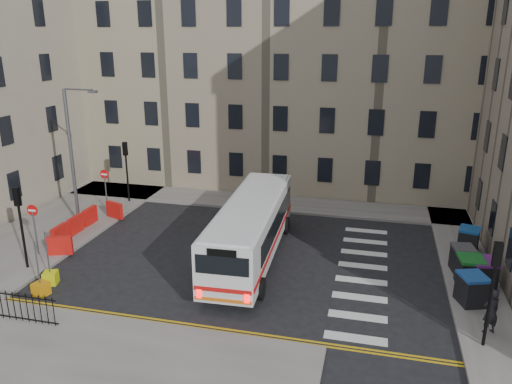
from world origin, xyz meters
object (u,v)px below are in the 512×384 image
at_px(pedestrian, 491,311).
at_px(bollard_chevron, 41,289).
at_px(streetlamp, 71,155).
at_px(wheelie_bin_b, 482,273).
at_px(wheelie_bin_a, 472,289).
at_px(wheelie_bin_c, 470,272).
at_px(bus, 251,227).
at_px(bollard_yellow, 51,278).
at_px(wheelie_bin_e, 469,239).
at_px(wheelie_bin_d, 462,259).

relative_size(pedestrian, bollard_chevron, 3.04).
xyz_separation_m(streetlamp, wheelie_bin_b, (22.27, -2.78, -3.51)).
xyz_separation_m(wheelie_bin_a, wheelie_bin_c, (0.16, 1.63, 0.03)).
relative_size(bus, bollard_yellow, 18.80).
bearing_deg(wheelie_bin_e, wheelie_bin_b, -74.87).
bearing_deg(wheelie_bin_e, bollard_yellow, -141.37).
xyz_separation_m(pedestrian, bollard_yellow, (-18.92, -0.38, -0.76)).
relative_size(bus, wheelie_bin_c, 8.18).
distance_m(wheelie_bin_a, wheelie_bin_e, 5.73).
height_order(bus, bollard_chevron, bus).
xyz_separation_m(streetlamp, bollard_yellow, (3.00, -6.97, -4.04)).
bearing_deg(bollard_chevron, pedestrian, 4.32).
relative_size(bus, bollard_chevron, 18.80).
relative_size(streetlamp, bollard_yellow, 13.57).
distance_m(wheelie_bin_a, wheelie_bin_c, 1.64).
xyz_separation_m(wheelie_bin_a, wheelie_bin_e, (0.70, 5.69, -0.02)).
bearing_deg(bus, wheelie_bin_c, -6.06).
height_order(bus, wheelie_bin_d, bus).
relative_size(wheelie_bin_a, wheelie_bin_e, 1.06).
bearing_deg(wheelie_bin_a, wheelie_bin_d, 70.01).
bearing_deg(streetlamp, bollard_chevron, -67.97).
bearing_deg(bollard_yellow, bollard_chevron, -77.01).
xyz_separation_m(streetlamp, wheelie_bin_c, (21.76, -2.77, -3.49)).
bearing_deg(wheelie_bin_d, streetlamp, 168.11).
bearing_deg(bollard_yellow, wheelie_bin_a, 7.87).
relative_size(wheelie_bin_c, bollard_yellow, 2.30).
height_order(streetlamp, pedestrian, streetlamp).
height_order(wheelie_bin_c, bollard_chevron, wheelie_bin_c).
height_order(streetlamp, wheelie_bin_c, streetlamp).
height_order(wheelie_bin_b, wheelie_bin_d, wheelie_bin_b).
distance_m(wheelie_bin_b, bollard_yellow, 19.72).
relative_size(bus, wheelie_bin_b, 7.96).
bearing_deg(pedestrian, wheelie_bin_e, -119.60).
xyz_separation_m(wheelie_bin_b, pedestrian, (-0.35, -3.81, 0.24)).
bearing_deg(wheelie_bin_e, wheelie_bin_d, -88.76).
height_order(streetlamp, wheelie_bin_a, streetlamp).
relative_size(streetlamp, wheelie_bin_e, 5.91).
bearing_deg(wheelie_bin_e, wheelie_bin_c, -82.02).
height_order(wheelie_bin_c, wheelie_bin_d, wheelie_bin_c).
bearing_deg(wheelie_bin_d, pedestrian, -95.61).
bearing_deg(bollard_yellow, wheelie_bin_e, 23.18).
bearing_deg(bollard_yellow, wheelie_bin_b, 12.26).
bearing_deg(wheelie_bin_a, pedestrian, -100.58).
bearing_deg(bollard_yellow, wheelie_bin_c, 12.63).
bearing_deg(wheelie_bin_a, wheelie_bin_c, 65.21).
bearing_deg(bollard_chevron, wheelie_bin_b, 15.33).
height_order(wheelie_bin_c, pedestrian, pedestrian).
distance_m(streetlamp, wheelie_bin_d, 21.97).
height_order(bus, wheelie_bin_b, bus).
distance_m(streetlamp, bus, 11.84).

